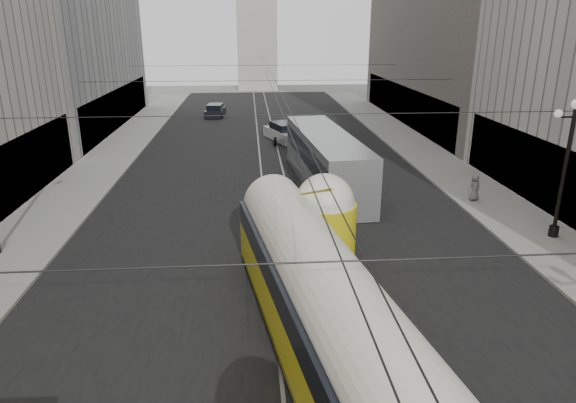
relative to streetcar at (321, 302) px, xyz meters
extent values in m
cube|color=black|center=(-0.50, 22.57, -1.83)|extent=(20.00, 85.00, 0.02)
cube|color=gray|center=(-12.50, 26.07, -1.75)|extent=(4.00, 72.00, 0.15)
cube|color=gray|center=(11.50, 26.07, -1.75)|extent=(4.00, 72.00, 0.15)
cube|color=gray|center=(-1.25, 22.57, -1.83)|extent=(0.12, 85.00, 0.04)
cube|color=gray|center=(0.25, 22.57, -1.83)|extent=(0.12, 85.00, 0.04)
cube|color=black|center=(-14.55, 14.07, 0.17)|extent=(0.10, 18.00, 3.60)
cube|color=black|center=(-14.55, 38.07, 0.17)|extent=(0.10, 25.20, 3.60)
cube|color=black|center=(13.55, 12.07, 0.17)|extent=(0.10, 18.00, 3.60)
cube|color=black|center=(13.55, 38.07, 0.17)|extent=(0.10, 28.80, 3.60)
cube|color=#B2AFA8|center=(-0.50, 70.07, 10.17)|extent=(6.00, 6.00, 24.00)
cylinder|color=black|center=(12.10, 8.07, 1.32)|extent=(0.18, 0.18, 6.00)
cylinder|color=black|center=(12.10, 8.07, -1.43)|extent=(0.44, 0.44, 0.50)
cylinder|color=black|center=(12.10, 8.07, 3.92)|extent=(1.60, 0.08, 0.08)
sphere|color=white|center=(11.35, 8.07, 4.07)|extent=(0.36, 0.36, 0.36)
cylinder|color=black|center=(-0.50, -5.93, 4.17)|extent=(25.00, 0.03, 0.03)
cylinder|color=black|center=(-0.50, 8.07, 4.17)|extent=(25.00, 0.03, 0.03)
cylinder|color=black|center=(-0.50, 22.07, 4.17)|extent=(25.00, 0.03, 0.03)
cylinder|color=black|center=(-0.50, 36.07, 4.17)|extent=(25.00, 0.03, 0.03)
cylinder|color=black|center=(-0.50, 26.07, 3.97)|extent=(0.03, 72.00, 0.03)
cylinder|color=black|center=(-0.10, 26.07, 3.97)|extent=(0.03, 72.00, 0.03)
cube|color=gold|center=(0.00, 0.00, -0.74)|extent=(4.93, 14.78, 1.76)
cube|color=black|center=(0.00, 0.00, -1.57)|extent=(4.86, 14.35, 0.31)
cube|color=black|center=(0.00, 0.00, 0.41)|extent=(4.91, 14.56, 0.88)
cylinder|color=silver|center=(0.00, 0.00, 0.72)|extent=(4.58, 14.51, 2.39)
cylinder|color=gold|center=(1.11, 7.08, -0.63)|extent=(2.70, 2.70, 2.39)
sphere|color=silver|center=(1.11, 7.08, 0.61)|extent=(2.49, 2.49, 2.49)
cube|color=#96989A|center=(2.63, 17.15, -0.13)|extent=(3.75, 13.28, 3.28)
cube|color=black|center=(2.63, 17.15, 0.41)|extent=(3.74, 12.82, 1.20)
cube|color=black|center=(2.63, 10.65, 0.25)|extent=(2.51, 0.30, 1.53)
cylinder|color=black|center=(1.27, 12.76, -1.28)|extent=(0.30, 1.09, 1.09)
cylinder|color=black|center=(4.00, 12.76, -1.28)|extent=(0.30, 1.09, 1.09)
cylinder|color=black|center=(1.27, 21.54, -1.28)|extent=(0.30, 1.09, 1.09)
cylinder|color=black|center=(4.00, 21.54, -1.28)|extent=(0.30, 1.09, 1.09)
cube|color=silver|center=(1.07, 30.67, -1.29)|extent=(3.61, 5.40, 0.89)
cube|color=black|center=(1.07, 30.67, -0.67)|extent=(2.63, 3.20, 0.84)
cylinder|color=black|center=(0.15, 28.97, -1.47)|extent=(0.22, 0.71, 0.71)
cylinder|color=black|center=(2.00, 28.97, -1.47)|extent=(0.22, 0.71, 0.71)
cylinder|color=black|center=(0.15, 32.37, -1.47)|extent=(0.22, 0.71, 0.71)
cylinder|color=black|center=(2.00, 32.37, -1.47)|extent=(0.22, 0.71, 0.71)
cube|color=black|center=(-5.69, 43.85, -1.37)|extent=(2.18, 4.46, 0.76)
cube|color=black|center=(-5.69, 43.85, -0.83)|extent=(1.78, 2.51, 0.72)
cylinder|color=black|center=(-6.48, 42.39, -1.52)|extent=(0.22, 0.61, 0.61)
cylinder|color=black|center=(-4.89, 42.39, -1.52)|extent=(0.22, 0.61, 0.61)
cylinder|color=black|center=(-6.48, 45.31, -1.52)|extent=(0.22, 0.61, 0.61)
cylinder|color=black|center=(-4.89, 45.31, -1.52)|extent=(0.22, 0.61, 0.61)
imported|color=slate|center=(10.55, 13.45, -0.92)|extent=(0.83, 0.63, 1.51)
camera|label=1|loc=(-1.98, -13.14, 7.68)|focal=32.00mm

